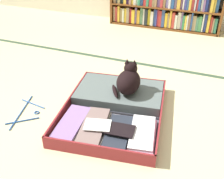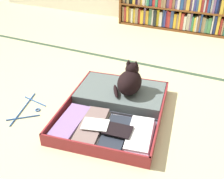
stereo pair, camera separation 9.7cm
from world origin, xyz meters
name	(u,v)px [view 2 (the right image)]	position (x,y,z in m)	size (l,w,h in m)	color
ground_plane	(107,122)	(0.00, 0.00, 0.00)	(10.00, 10.00, 0.00)	beige
tatami_border	(151,66)	(0.00, 1.01, 0.00)	(4.80, 0.05, 0.00)	#334A34
open_suitcase	(115,106)	(0.00, 0.15, 0.04)	(0.84, 1.00, 0.10)	maroon
black_cat	(130,81)	(0.05, 0.31, 0.19)	(0.25, 0.28, 0.26)	black
clothes_hanger	(28,109)	(-0.62, -0.12, 0.00)	(0.27, 0.42, 0.01)	#275196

